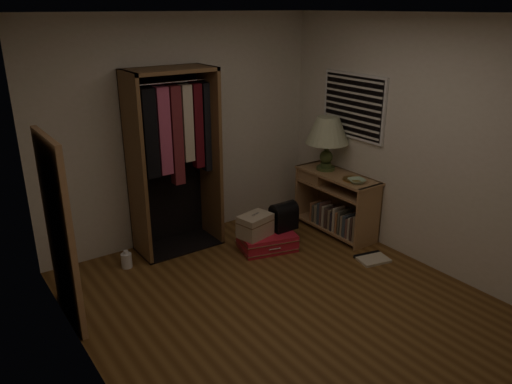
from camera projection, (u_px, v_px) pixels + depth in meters
ground at (288, 307)px, 4.68m from camera, size 4.00×4.00×0.00m
room_walls at (296, 151)px, 4.23m from camera, size 3.52×4.02×2.60m
console_bookshelf at (335, 200)px, 6.14m from camera, size 0.42×1.12×0.75m
open_wardrobe at (174, 146)px, 5.49m from camera, size 0.99×0.50×2.05m
floor_mirror at (60, 232)px, 4.23m from camera, size 0.06×0.80×1.70m
pink_suitcase at (267, 241)px, 5.78m from camera, size 0.73×0.60×0.19m
train_case at (255, 225)px, 5.64m from camera, size 0.43×0.34×0.27m
black_bag at (284, 215)px, 5.80m from camera, size 0.30×0.20×0.33m
table_lamp at (328, 131)px, 6.01m from camera, size 0.59×0.59×0.66m
brass_tray at (354, 179)px, 5.81m from camera, size 0.34×0.34×0.01m
ceramic_bowl at (357, 181)px, 5.70m from camera, size 0.24×0.24×0.05m
white_jug at (127, 260)px, 5.36m from camera, size 0.13×0.13×0.20m
floor_book at (372, 258)px, 5.56m from camera, size 0.38×0.33×0.03m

